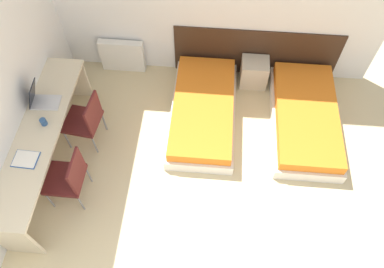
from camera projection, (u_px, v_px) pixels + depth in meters
The scene contains 11 objects.
headboard_panel at pixel (256, 53), 5.80m from camera, with size 2.53×0.03×0.88m.
bed_near_window at pixel (203, 111), 5.52m from camera, with size 0.94×1.90×0.35m.
bed_near_door at pixel (305, 118), 5.45m from camera, with size 0.94×1.90×0.35m.
nightstand at pixel (254, 72), 5.86m from camera, with size 0.42×0.35×0.46m.
radiator at pixel (122, 56), 5.98m from camera, with size 0.70×0.12×0.57m.
desk at pixel (42, 139), 4.72m from camera, with size 0.52×2.51×0.77m.
chair_near_laptop at pixel (86, 119), 5.04m from camera, with size 0.51×0.51×0.90m.
chair_near_notebook at pixel (69, 177), 4.56m from camera, with size 0.47×0.47×0.90m.
laptop at pixel (41, 99), 4.78m from camera, with size 0.37×0.27×0.36m.
open_notebook at pixel (26, 159), 4.37m from camera, with size 0.30×0.24×0.02m.
mug at pixel (43, 122), 4.62m from camera, with size 0.08×0.08×0.09m.
Camera 1 is at (0.23, -0.61, 4.59)m, focal length 35.00 mm.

